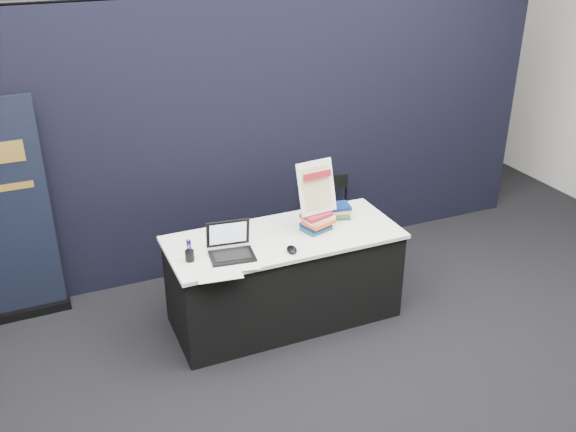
{
  "coord_description": "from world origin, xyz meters",
  "views": [
    {
      "loc": [
        -1.7,
        -3.46,
        3.02
      ],
      "look_at": [
        0.03,
        0.55,
        0.91
      ],
      "focal_mm": 40.0,
      "sensor_mm": 36.0,
      "label": 1
    }
  ],
  "objects_px": {
    "laptop": "(230,248)",
    "book_stack_tall": "(318,221)",
    "book_stack_short": "(337,211)",
    "info_sign": "(316,188)",
    "stacking_chair": "(336,216)",
    "pullup_banner": "(3,228)",
    "display_table": "(284,278)"
  },
  "relations": [
    {
      "from": "laptop",
      "to": "book_stack_tall",
      "type": "distance_m",
      "value": 0.76
    },
    {
      "from": "book_stack_short",
      "to": "info_sign",
      "type": "distance_m",
      "value": 0.39
    },
    {
      "from": "laptop",
      "to": "stacking_chair",
      "type": "xyz_separation_m",
      "value": [
        1.3,
        0.85,
        -0.37
      ]
    },
    {
      "from": "laptop",
      "to": "pullup_banner",
      "type": "height_order",
      "value": "pullup_banner"
    },
    {
      "from": "laptop",
      "to": "pullup_banner",
      "type": "relative_size",
      "value": 0.19
    },
    {
      "from": "book_stack_short",
      "to": "info_sign",
      "type": "height_order",
      "value": "info_sign"
    },
    {
      "from": "laptop",
      "to": "stacking_chair",
      "type": "bearing_deg",
      "value": 40.4
    },
    {
      "from": "book_stack_tall",
      "to": "info_sign",
      "type": "distance_m",
      "value": 0.27
    },
    {
      "from": "stacking_chair",
      "to": "pullup_banner",
      "type": "bearing_deg",
      "value": -177.18
    },
    {
      "from": "book_stack_short",
      "to": "pullup_banner",
      "type": "bearing_deg",
      "value": 163.64
    },
    {
      "from": "info_sign",
      "to": "pullup_banner",
      "type": "distance_m",
      "value": 2.42
    },
    {
      "from": "book_stack_short",
      "to": "pullup_banner",
      "type": "distance_m",
      "value": 2.59
    },
    {
      "from": "laptop",
      "to": "info_sign",
      "type": "relative_size",
      "value": 0.82
    },
    {
      "from": "stacking_chair",
      "to": "display_table",
      "type": "bearing_deg",
      "value": -133.14
    },
    {
      "from": "info_sign",
      "to": "stacking_chair",
      "type": "relative_size",
      "value": 0.53
    },
    {
      "from": "book_stack_short",
      "to": "pullup_banner",
      "type": "height_order",
      "value": "pullup_banner"
    },
    {
      "from": "display_table",
      "to": "stacking_chair",
      "type": "distance_m",
      "value": 1.1
    },
    {
      "from": "pullup_banner",
      "to": "info_sign",
      "type": "bearing_deg",
      "value": -21.51
    },
    {
      "from": "info_sign",
      "to": "stacking_chair",
      "type": "xyz_separation_m",
      "value": [
        0.55,
        0.7,
        -0.65
      ]
    },
    {
      "from": "book_stack_tall",
      "to": "laptop",
      "type": "bearing_deg",
      "value": -171.4
    },
    {
      "from": "pullup_banner",
      "to": "stacking_chair",
      "type": "xyz_separation_m",
      "value": [
        2.79,
        -0.14,
        -0.37
      ]
    },
    {
      "from": "info_sign",
      "to": "book_stack_tall",
      "type": "bearing_deg",
      "value": -96.02
    },
    {
      "from": "display_table",
      "to": "stacking_chair",
      "type": "xyz_separation_m",
      "value": [
        0.83,
        0.72,
        0.06
      ]
    },
    {
      "from": "book_stack_short",
      "to": "display_table",
      "type": "bearing_deg",
      "value": -165.36
    },
    {
      "from": "book_stack_short",
      "to": "stacking_chair",
      "type": "relative_size",
      "value": 0.28
    },
    {
      "from": "pullup_banner",
      "to": "stacking_chair",
      "type": "bearing_deg",
      "value": -3.82
    },
    {
      "from": "info_sign",
      "to": "stacking_chair",
      "type": "height_order",
      "value": "info_sign"
    },
    {
      "from": "info_sign",
      "to": "pullup_banner",
      "type": "xyz_separation_m",
      "value": [
        -2.24,
        0.84,
        -0.29
      ]
    },
    {
      "from": "book_stack_tall",
      "to": "pullup_banner",
      "type": "xyz_separation_m",
      "value": [
        -2.24,
        0.88,
        -0.02
      ]
    },
    {
      "from": "book_stack_tall",
      "to": "stacking_chair",
      "type": "height_order",
      "value": "book_stack_tall"
    },
    {
      "from": "display_table",
      "to": "laptop",
      "type": "xyz_separation_m",
      "value": [
        -0.48,
        -0.12,
        0.43
      ]
    },
    {
      "from": "book_stack_tall",
      "to": "info_sign",
      "type": "xyz_separation_m",
      "value": [
        0.0,
        0.03,
        0.27
      ]
    }
  ]
}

